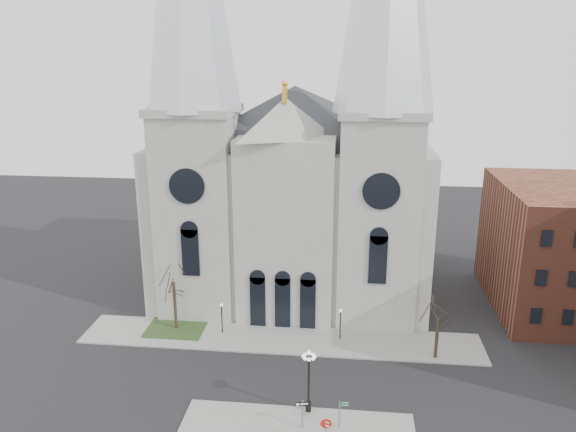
# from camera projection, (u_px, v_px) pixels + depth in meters

# --- Properties ---
(ground) EXTENTS (160.00, 160.00, 0.00)m
(ground) POSITION_uv_depth(u_px,v_px,m) (264.00, 406.00, 45.89)
(ground) COLOR black
(ground) RESTS_ON ground
(sidewalk_far) EXTENTS (40.00, 6.00, 0.14)m
(sidewalk_far) POSITION_uv_depth(u_px,v_px,m) (280.00, 339.00, 56.35)
(sidewalk_far) COLOR gray
(sidewalk_far) RESTS_ON ground
(grass_patch) EXTENTS (6.00, 5.00, 0.18)m
(grass_patch) POSITION_uv_depth(u_px,v_px,m) (176.00, 328.00, 58.43)
(grass_patch) COLOR #2A411C
(grass_patch) RESTS_ON ground
(cathedral) EXTENTS (33.00, 26.66, 54.00)m
(cathedral) POSITION_uv_depth(u_px,v_px,m) (292.00, 138.00, 62.37)
(cathedral) COLOR #A09D95
(cathedral) RESTS_ON ground
(bg_building_brick) EXTENTS (14.00, 18.00, 14.00)m
(bg_building_brick) POSITION_uv_depth(u_px,v_px,m) (562.00, 248.00, 61.73)
(bg_building_brick) COLOR brown
(bg_building_brick) RESTS_ON ground
(tree_left) EXTENTS (3.20, 3.20, 7.50)m
(tree_left) POSITION_uv_depth(u_px,v_px,m) (173.00, 279.00, 56.86)
(tree_left) COLOR black
(tree_left) RESTS_ON ground
(tree_right) EXTENTS (3.20, 3.20, 6.00)m
(tree_right) POSITION_uv_depth(u_px,v_px,m) (439.00, 315.00, 51.63)
(tree_right) COLOR black
(tree_right) RESTS_ON ground
(ped_lamp_left) EXTENTS (0.32, 0.32, 3.26)m
(ped_lamp_left) POSITION_uv_depth(u_px,v_px,m) (222.00, 313.00, 56.80)
(ped_lamp_left) COLOR black
(ped_lamp_left) RESTS_ON sidewalk_far
(ped_lamp_right) EXTENTS (0.32, 0.32, 3.26)m
(ped_lamp_right) POSITION_uv_depth(u_px,v_px,m) (340.00, 319.00, 55.55)
(ped_lamp_right) COLOR black
(ped_lamp_right) RESTS_ON sidewalk_far
(stop_sign) EXTENTS (0.91, 0.33, 2.64)m
(stop_sign) POSITION_uv_depth(u_px,v_px,m) (326.00, 427.00, 40.19)
(stop_sign) COLOR slate
(stop_sign) RESTS_ON sidewalk_near
(globe_lamp) EXTENTS (1.26, 1.26, 5.45)m
(globe_lamp) POSITION_uv_depth(u_px,v_px,m) (309.00, 373.00, 44.01)
(globe_lamp) COLOR black
(globe_lamp) RESTS_ON sidewalk_near
(one_way_sign) EXTENTS (1.03, 0.25, 2.39)m
(one_way_sign) POSITION_uv_depth(u_px,v_px,m) (302.00, 409.00, 42.59)
(one_way_sign) COLOR slate
(one_way_sign) RESTS_ON sidewalk_near
(street_name_sign) EXTENTS (0.75, 0.23, 2.38)m
(street_name_sign) POSITION_uv_depth(u_px,v_px,m) (341.00, 412.00, 42.58)
(street_name_sign) COLOR slate
(street_name_sign) RESTS_ON sidewalk_near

